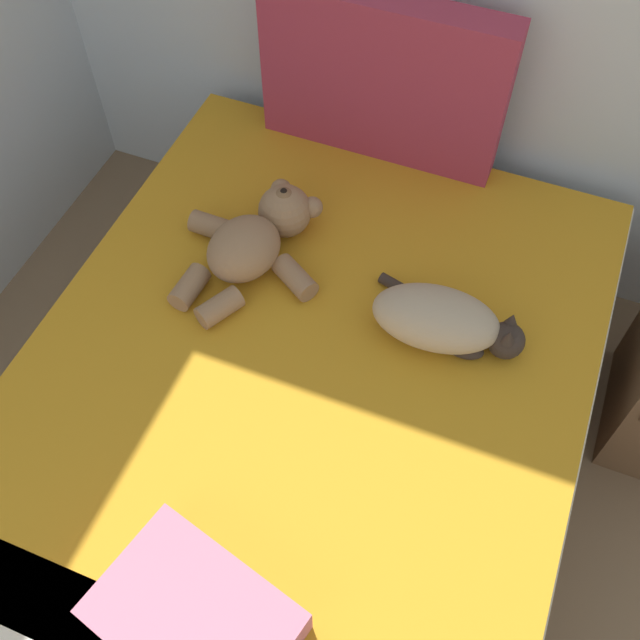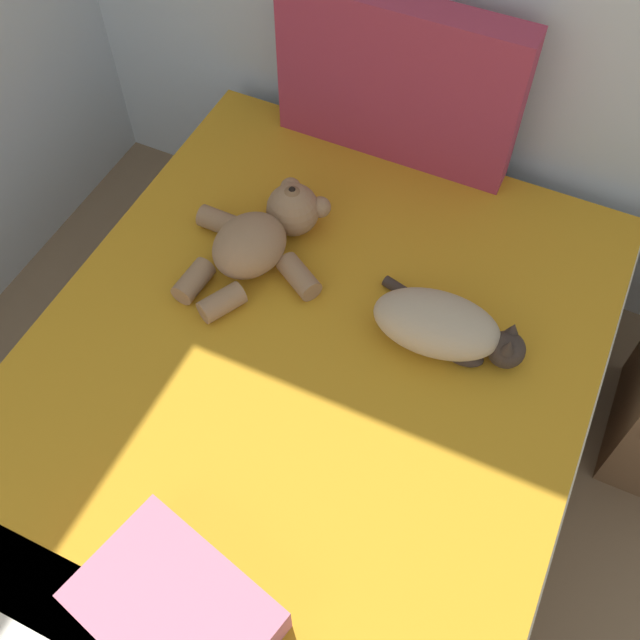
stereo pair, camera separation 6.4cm
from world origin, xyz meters
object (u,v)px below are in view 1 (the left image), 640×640
at_px(patterned_cushion, 383,80).
at_px(cell_phone, 226,244).
at_px(teddy_bear, 256,239).
at_px(cat, 443,321).
at_px(bed, 303,421).
at_px(throw_pillow, 195,620).

bearing_deg(patterned_cushion, cell_phone, -115.96).
xyz_separation_m(teddy_bear, cell_phone, (-0.10, 0.00, -0.07)).
bearing_deg(cat, teddy_bear, 172.52).
height_order(bed, cat, cat).
bearing_deg(cell_phone, cat, -6.39).
distance_m(patterned_cushion, cell_phone, 0.68).
relative_size(patterned_cushion, teddy_bear, 1.43).
distance_m(teddy_bear, cell_phone, 0.12).
bearing_deg(cell_phone, teddy_bear, -0.29).
bearing_deg(bed, cell_phone, 138.93).
bearing_deg(patterned_cushion, throw_pillow, -85.09).
height_order(patterned_cushion, throw_pillow, patterned_cushion).
bearing_deg(bed, patterned_cushion, 96.23).
distance_m(teddy_bear, throw_pillow, 1.03).
relative_size(bed, patterned_cushion, 2.57).
relative_size(bed, cat, 4.47).
distance_m(bed, patterned_cushion, 1.04).
bearing_deg(teddy_bear, bed, -50.30).
distance_m(bed, throw_pillow, 0.73).
bearing_deg(bed, teddy_bear, 129.70).
xyz_separation_m(bed, patterned_cushion, (-0.10, 0.89, 0.53)).
bearing_deg(bed, cat, 39.45).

